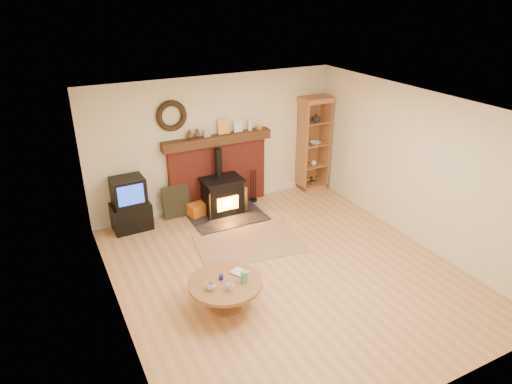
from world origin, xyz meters
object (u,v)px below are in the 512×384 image
curio_cabinet (313,144)px  coffee_table (225,286)px  wood_stove (223,197)px  tv_unit (130,205)px

curio_cabinet → coffee_table: bearing=-138.5°
wood_stove → coffee_table: bearing=-112.6°
wood_stove → coffee_table: wood_stove is taller
tv_unit → curio_cabinet: bearing=1.3°
wood_stove → tv_unit: wood_stove is taller
wood_stove → tv_unit: bearing=173.6°
curio_cabinet → tv_unit: bearing=-178.7°
curio_cabinet → coffee_table: size_ratio=1.98×
tv_unit → coffee_table: 2.93m
tv_unit → curio_cabinet: 3.99m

